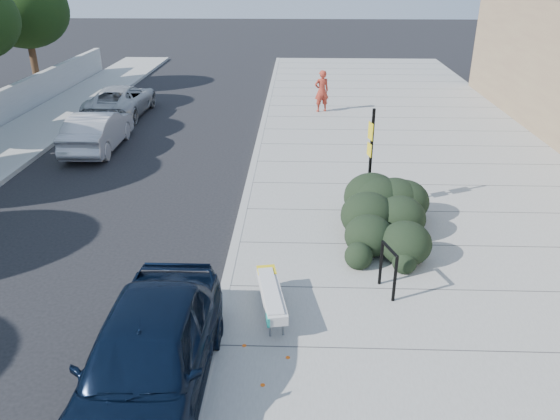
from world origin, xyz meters
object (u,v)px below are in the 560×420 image
Objects in this scene: sign_post at (370,154)px; bike_rack at (388,266)px; sedan_navy at (148,358)px; wagon_silver at (98,131)px; bench at (271,294)px; pedestrian at (322,91)px; suv_silver at (121,100)px.

bike_rack is at bearing -103.93° from sign_post.
wagon_silver is at bearing 112.28° from sedan_navy.
sign_post is at bearing 53.90° from bench.
pedestrian is (-0.87, 15.11, 0.30)m from bike_rack.
sedan_navy is at bearing 60.72° from pedestrian.
pedestrian is (3.36, 18.17, 0.26)m from sedan_navy.
sign_post reaches higher than bench.
bike_rack is 4.38m from sign_post.
wagon_silver reaches higher than bench.
suv_silver is at bearing 107.07° from bike_rack.
bench is at bearing -128.72° from sign_post.
suv_silver reaches higher than bike_rack.
sign_post is 10.98m from wagon_silver.
bench is at bearing -177.76° from bike_rack.
bench is 16.03m from pedestrian.
pedestrian is at bearing -177.21° from suv_silver.
sedan_navy is (-4.23, -3.07, 0.04)m from bike_rack.
suv_silver is at bearing 105.65° from bench.
bench is 1.81× the size of bike_rack.
pedestrian reaches higher than sedan_navy.
pedestrian is at bearing 79.66° from sedan_navy.
bench is at bearing 65.76° from pedestrian.
pedestrian is at bearing 76.03° from bike_rack.
suv_silver is (-10.07, 14.74, -0.10)m from bike_rack.
sedan_navy reaches higher than wagon_silver.
bench is 0.39× the size of suv_silver.
sign_post is at bearing 59.87° from sedan_navy.
sedan_navy is 1.11× the size of wagon_silver.
sign_post is 0.59× the size of sedan_navy.
pedestrian reaches higher than bike_rack.
sedan_navy is (-4.28, -7.34, -0.93)m from sign_post.
sign_post reaches higher than pedestrian.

